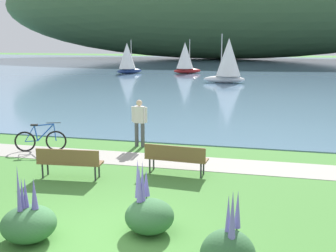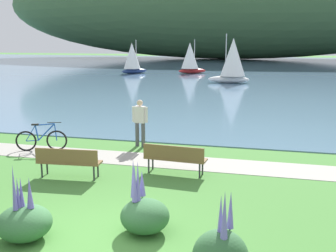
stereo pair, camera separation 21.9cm
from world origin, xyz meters
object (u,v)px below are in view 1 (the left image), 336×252
object	(u,v)px
park_bench_near_camera	(176,157)
person_at_shoreline	(139,120)
sailboat_mid_bay	(127,58)
bicycle_leaning_near_bench	(41,140)
sailboat_toward_hillside	(228,60)
park_bench_further_along	(69,161)
sailboat_nearest_to_shore	(185,58)

from	to	relation	value
park_bench_near_camera	person_at_shoreline	xyz separation A→B (m)	(-1.97, 2.82, 0.46)
park_bench_near_camera	sailboat_mid_bay	world-z (taller)	sailboat_mid_bay
bicycle_leaning_near_bench	sailboat_toward_hillside	distance (m)	24.91
park_bench_further_along	bicycle_leaning_near_bench	xyz separation A→B (m)	(-2.31, 2.44, -0.12)
bicycle_leaning_near_bench	person_at_shoreline	xyz separation A→B (m)	(3.13, 1.45, 0.58)
park_bench_further_along	person_at_shoreline	world-z (taller)	person_at_shoreline
park_bench_further_along	sailboat_nearest_to_shore	xyz separation A→B (m)	(-3.98, 36.40, 1.30)
park_bench_near_camera	bicycle_leaning_near_bench	xyz separation A→B (m)	(-5.10, 1.36, -0.12)
park_bench_further_along	person_at_shoreline	xyz separation A→B (m)	(0.82, 3.89, 0.46)
sailboat_toward_hillside	sailboat_nearest_to_shore	bearing A→B (deg)	121.08
person_at_shoreline	sailboat_toward_hillside	xyz separation A→B (m)	(0.88, 23.08, 1.07)
bicycle_leaning_near_bench	park_bench_further_along	bearing A→B (deg)	-46.56
person_at_shoreline	sailboat_toward_hillside	distance (m)	23.12
sailboat_mid_bay	sailboat_nearest_to_shore	bearing A→B (deg)	15.69
park_bench_near_camera	sailboat_mid_bay	size ratio (longest dim) A/B	0.49
park_bench_near_camera	person_at_shoreline	distance (m)	3.46
park_bench_near_camera	park_bench_further_along	distance (m)	2.99
sailboat_nearest_to_shore	sailboat_mid_bay	world-z (taller)	sailboat_nearest_to_shore
park_bench_further_along	sailboat_mid_bay	world-z (taller)	sailboat_mid_bay
park_bench_further_along	sailboat_nearest_to_shore	size ratio (longest dim) A/B	0.49
sailboat_nearest_to_shore	sailboat_mid_bay	size ratio (longest dim) A/B	1.01
person_at_shoreline	sailboat_mid_bay	xyz separation A→B (m)	(-11.04, 30.76, 0.82)
person_at_shoreline	sailboat_nearest_to_shore	xyz separation A→B (m)	(-4.80, 32.51, 0.84)
bicycle_leaning_near_bench	sailboat_mid_bay	xyz separation A→B (m)	(-7.91, 32.21, 1.40)
park_bench_near_camera	sailboat_toward_hillside	bearing A→B (deg)	92.39
person_at_shoreline	bicycle_leaning_near_bench	bearing A→B (deg)	-155.14
person_at_shoreline	sailboat_mid_bay	size ratio (longest dim) A/B	0.46
park_bench_near_camera	sailboat_mid_bay	distance (m)	36.03
bicycle_leaning_near_bench	person_at_shoreline	distance (m)	3.50
sailboat_nearest_to_shore	sailboat_toward_hillside	distance (m)	11.02
park_bench_further_along	sailboat_mid_bay	distance (m)	36.15
sailboat_nearest_to_shore	bicycle_leaning_near_bench	bearing A→B (deg)	-87.18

